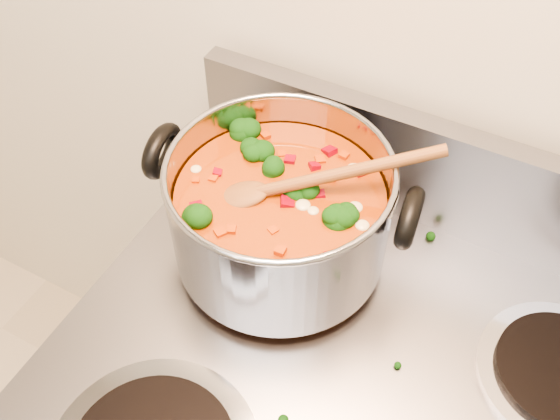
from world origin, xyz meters
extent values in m
cube|color=gray|center=(-0.04, 1.46, 1.00)|extent=(0.73, 0.03, 0.16)
cylinder|color=#A5A5AD|center=(-0.21, 1.30, 0.92)|extent=(0.18, 0.18, 0.01)
cylinder|color=black|center=(-0.21, 1.30, 0.93)|extent=(0.14, 0.14, 0.01)
cylinder|color=#A5A5AD|center=(0.13, 1.30, 0.92)|extent=(0.18, 0.18, 0.01)
cylinder|color=#9D9DA5|center=(-0.22, 1.31, 1.01)|extent=(0.26, 0.26, 0.14)
torus|color=#9D9DA5|center=(-0.22, 1.31, 1.08)|extent=(0.26, 0.26, 0.01)
cylinder|color=#A03F0E|center=(-0.22, 1.31, 0.99)|extent=(0.25, 0.25, 0.10)
torus|color=black|center=(-0.37, 1.29, 1.06)|extent=(0.03, 0.08, 0.08)
torus|color=black|center=(-0.07, 1.33, 1.06)|extent=(0.03, 0.08, 0.08)
ellipsoid|color=black|center=(-0.19, 1.23, 1.04)|extent=(0.04, 0.04, 0.03)
ellipsoid|color=black|center=(-0.25, 1.23, 1.04)|extent=(0.04, 0.04, 0.03)
ellipsoid|color=black|center=(-0.23, 1.29, 1.04)|extent=(0.04, 0.04, 0.03)
ellipsoid|color=black|center=(-0.17, 1.22, 1.04)|extent=(0.04, 0.04, 0.03)
ellipsoid|color=black|center=(-0.13, 1.33, 1.04)|extent=(0.04, 0.04, 0.03)
ellipsoid|color=black|center=(-0.31, 1.25, 1.04)|extent=(0.04, 0.04, 0.03)
ellipsoid|color=black|center=(-0.15, 1.32, 1.04)|extent=(0.04, 0.04, 0.03)
ellipsoid|color=maroon|center=(-0.29, 1.28, 1.04)|extent=(0.01, 0.01, 0.01)
ellipsoid|color=maroon|center=(-0.28, 1.40, 1.04)|extent=(0.01, 0.01, 0.01)
ellipsoid|color=maroon|center=(-0.28, 1.39, 1.04)|extent=(0.01, 0.01, 0.01)
ellipsoid|color=maroon|center=(-0.21, 1.32, 1.04)|extent=(0.01, 0.01, 0.01)
ellipsoid|color=maroon|center=(-0.22, 1.36, 1.04)|extent=(0.01, 0.01, 0.01)
ellipsoid|color=maroon|center=(-0.18, 1.38, 1.04)|extent=(0.01, 0.01, 0.01)
ellipsoid|color=maroon|center=(-0.22, 1.34, 1.04)|extent=(0.01, 0.01, 0.01)
ellipsoid|color=maroon|center=(-0.16, 1.33, 1.04)|extent=(0.01, 0.01, 0.01)
ellipsoid|color=maroon|center=(-0.23, 1.21, 1.04)|extent=(0.01, 0.01, 0.01)
ellipsoid|color=maroon|center=(-0.13, 1.34, 1.04)|extent=(0.01, 0.01, 0.01)
ellipsoid|color=#A93709|center=(-0.15, 1.33, 1.04)|extent=(0.01, 0.01, 0.01)
ellipsoid|color=#A93709|center=(-0.15, 1.33, 1.04)|extent=(0.01, 0.01, 0.01)
ellipsoid|color=#A93709|center=(-0.28, 1.38, 1.04)|extent=(0.01, 0.01, 0.01)
ellipsoid|color=#A93709|center=(-0.25, 1.21, 1.04)|extent=(0.01, 0.01, 0.01)
ellipsoid|color=#A93709|center=(-0.27, 1.28, 1.04)|extent=(0.01, 0.01, 0.01)
ellipsoid|color=#A93709|center=(-0.26, 1.21, 1.04)|extent=(0.01, 0.01, 0.01)
ellipsoid|color=#A93709|center=(-0.26, 1.35, 1.04)|extent=(0.01, 0.01, 0.01)
ellipsoid|color=#A93709|center=(-0.14, 1.37, 1.04)|extent=(0.01, 0.01, 0.01)
ellipsoid|color=#A93709|center=(-0.25, 1.32, 1.04)|extent=(0.01, 0.01, 0.01)
ellipsoid|color=#A93709|center=(-0.30, 1.31, 1.04)|extent=(0.01, 0.01, 0.01)
ellipsoid|color=#A93709|center=(-0.24, 1.29, 1.04)|extent=(0.01, 0.01, 0.01)
ellipsoid|color=beige|center=(-0.24, 1.34, 1.04)|extent=(0.02, 0.02, 0.01)
ellipsoid|color=beige|center=(-0.28, 1.25, 1.04)|extent=(0.02, 0.02, 0.01)
ellipsoid|color=beige|center=(-0.18, 1.39, 1.04)|extent=(0.02, 0.02, 0.01)
ellipsoid|color=beige|center=(-0.29, 1.25, 1.04)|extent=(0.02, 0.02, 0.01)
ellipsoid|color=beige|center=(-0.24, 1.34, 1.04)|extent=(0.02, 0.02, 0.01)
ellipsoid|color=beige|center=(-0.13, 1.34, 1.04)|extent=(0.02, 0.02, 0.01)
ellipsoid|color=beige|center=(-0.17, 1.35, 1.04)|extent=(0.02, 0.02, 0.01)
ellipsoid|color=beige|center=(-0.31, 1.31, 1.04)|extent=(0.02, 0.02, 0.01)
ellipsoid|color=brown|center=(-0.26, 1.29, 1.04)|extent=(0.08, 0.07, 0.03)
cylinder|color=brown|center=(-0.16, 1.34, 1.07)|extent=(0.21, 0.13, 0.08)
ellipsoid|color=black|center=(-0.09, 1.43, 0.92)|extent=(0.01, 0.01, 0.01)
ellipsoid|color=black|center=(-0.10, 1.17, 0.92)|extent=(0.01, 0.01, 0.01)
ellipsoid|color=black|center=(-0.22, 1.13, 0.92)|extent=(0.01, 0.01, 0.01)
ellipsoid|color=black|center=(-0.08, 1.44, 0.92)|extent=(0.01, 0.01, 0.01)
camera|label=1|loc=(0.00, 0.88, 1.57)|focal=40.00mm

